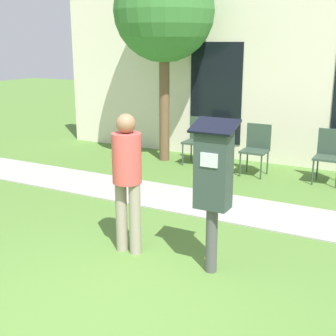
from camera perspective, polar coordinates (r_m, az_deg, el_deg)
ground_plane at (r=4.27m, az=-8.78°, el=-17.87°), size 40.00×40.00×0.00m
sidewalk at (r=6.78m, az=7.46°, el=-4.80°), size 12.00×1.10×0.02m
building_facade at (r=9.18m, az=14.43°, el=10.26°), size 10.00×0.26×3.20m
parking_meter at (r=4.63m, az=5.53°, el=-1.16°), size 0.44×0.31×1.59m
person_standing at (r=5.11m, az=-5.01°, el=-0.61°), size 0.32×0.32×1.58m
outdoor_chair_left at (r=9.07m, az=3.69°, el=3.82°), size 0.44×0.44×0.90m
outdoor_chair_middle at (r=8.45m, az=10.73°, el=2.74°), size 0.44×0.44×0.90m
outdoor_chair_right at (r=8.27m, az=19.08°, el=1.88°), size 0.44×0.44×0.90m
tree at (r=9.16m, az=-0.47°, el=18.52°), size 1.90×1.90×3.82m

